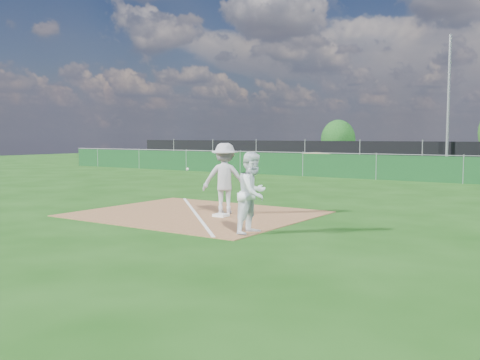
{
  "coord_description": "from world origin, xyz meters",
  "views": [
    {
      "loc": [
        9.07,
        -10.23,
        2.11
      ],
      "look_at": [
        1.46,
        1.0,
        1.0
      ],
      "focal_mm": 40.0,
      "sensor_mm": 36.0,
      "label": 1
    }
  ],
  "objects_px": {
    "light_pole": "(448,104)",
    "tree_left": "(338,139)",
    "play_at_first": "(225,178)",
    "car_left": "(383,156)",
    "first_base": "(221,215)",
    "car_mid": "(401,156)",
    "runner": "(253,193)"
  },
  "relations": [
    {
      "from": "light_pole",
      "to": "tree_left",
      "type": "height_order",
      "value": "light_pole"
    },
    {
      "from": "play_at_first",
      "to": "car_left",
      "type": "relative_size",
      "value": 0.53
    },
    {
      "from": "light_pole",
      "to": "play_at_first",
      "type": "height_order",
      "value": "light_pole"
    },
    {
      "from": "tree_left",
      "to": "car_left",
      "type": "bearing_deg",
      "value": -43.47
    },
    {
      "from": "light_pole",
      "to": "play_at_first",
      "type": "bearing_deg",
      "value": -92.28
    },
    {
      "from": "first_base",
      "to": "car_mid",
      "type": "xyz_separation_m",
      "value": [
        -3.68,
        26.89,
        0.64
      ]
    },
    {
      "from": "light_pole",
      "to": "car_mid",
      "type": "height_order",
      "value": "light_pole"
    },
    {
      "from": "play_at_first",
      "to": "runner",
      "type": "bearing_deg",
      "value": -42.55
    },
    {
      "from": "runner",
      "to": "play_at_first",
      "type": "bearing_deg",
      "value": 47.24
    },
    {
      "from": "first_base",
      "to": "light_pole",
      "type": "bearing_deg",
      "value": 88.41
    },
    {
      "from": "first_base",
      "to": "runner",
      "type": "height_order",
      "value": "runner"
    },
    {
      "from": "first_base",
      "to": "runner",
      "type": "bearing_deg",
      "value": -37.49
    },
    {
      "from": "play_at_first",
      "to": "car_left",
      "type": "xyz_separation_m",
      "value": [
        -4.77,
        26.36,
        -0.28
      ]
    },
    {
      "from": "runner",
      "to": "tree_left",
      "type": "height_order",
      "value": "tree_left"
    },
    {
      "from": "car_mid",
      "to": "tree_left",
      "type": "relative_size",
      "value": 1.17
    },
    {
      "from": "car_left",
      "to": "car_mid",
      "type": "bearing_deg",
      "value": -114.14
    },
    {
      "from": "car_mid",
      "to": "tree_left",
      "type": "height_order",
      "value": "tree_left"
    },
    {
      "from": "play_at_first",
      "to": "tree_left",
      "type": "distance_m",
      "value": 33.9
    },
    {
      "from": "first_base",
      "to": "play_at_first",
      "type": "distance_m",
      "value": 1.08
    },
    {
      "from": "light_pole",
      "to": "runner",
      "type": "xyz_separation_m",
      "value": [
        1.35,
        -23.26,
        -3.11
      ]
    },
    {
      "from": "first_base",
      "to": "runner",
      "type": "relative_size",
      "value": 0.19
    },
    {
      "from": "first_base",
      "to": "car_left",
      "type": "height_order",
      "value": "car_left"
    },
    {
      "from": "car_left",
      "to": "car_mid",
      "type": "distance_m",
      "value": 1.33
    },
    {
      "from": "light_pole",
      "to": "tree_left",
      "type": "relative_size",
      "value": 2.25
    },
    {
      "from": "car_left",
      "to": "first_base",
      "type": "bearing_deg",
      "value": 165.68
    },
    {
      "from": "runner",
      "to": "car_mid",
      "type": "height_order",
      "value": "runner"
    },
    {
      "from": "light_pole",
      "to": "tree_left",
      "type": "distance_m",
      "value": 16.1
    },
    {
      "from": "light_pole",
      "to": "first_base",
      "type": "xyz_separation_m",
      "value": [
        -0.6,
        -21.76,
        -3.94
      ]
    },
    {
      "from": "tree_left",
      "to": "play_at_first",
      "type": "bearing_deg",
      "value": -71.35
    },
    {
      "from": "play_at_first",
      "to": "runner",
      "type": "height_order",
      "value": "play_at_first"
    },
    {
      "from": "runner",
      "to": "car_left",
      "type": "height_order",
      "value": "runner"
    },
    {
      "from": "light_pole",
      "to": "car_left",
      "type": "relative_size",
      "value": 1.99
    }
  ]
}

